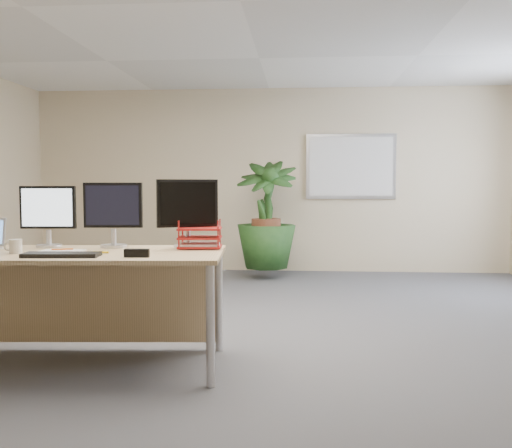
# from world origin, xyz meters

# --- Properties ---
(floor) EXTENTS (8.00, 8.00, 0.00)m
(floor) POSITION_xyz_m (0.00, 0.00, 0.00)
(floor) COLOR #434448
(floor) RESTS_ON ground
(back_wall) EXTENTS (7.00, 0.04, 2.70)m
(back_wall) POSITION_xyz_m (0.00, 4.00, 1.35)
(back_wall) COLOR #CBB68F
(back_wall) RESTS_ON floor
(ceiling) EXTENTS (7.00, 8.00, 0.02)m
(ceiling) POSITION_xyz_m (0.00, 0.00, 2.70)
(ceiling) COLOR white
(ceiling) RESTS_ON back_wall
(whiteboard) EXTENTS (1.30, 0.04, 0.95)m
(whiteboard) POSITION_xyz_m (1.20, 3.97, 1.55)
(whiteboard) COLOR #BCBDC2
(whiteboard) RESTS_ON back_wall
(desk) EXTENTS (2.19, 1.05, 0.82)m
(desk) POSITION_xyz_m (-1.15, -0.50, 0.64)
(desk) COLOR tan
(desk) RESTS_ON floor
(floor_plant) EXTENTS (0.92, 0.92, 1.50)m
(floor_plant) POSITION_xyz_m (0.00, 3.27, 0.75)
(floor_plant) COLOR #183C16
(floor_plant) RESTS_ON floor
(monitor_left) EXTENTS (0.42, 0.19, 0.46)m
(monitor_left) POSITION_xyz_m (-1.42, -0.33, 1.08)
(monitor_left) COLOR silver
(monitor_left) RESTS_ON desk
(monitor_right) EXTENTS (0.44, 0.20, 0.49)m
(monitor_right) POSITION_xyz_m (-0.93, -0.30, 1.10)
(monitor_right) COLOR silver
(monitor_right) RESTS_ON desk
(monitor_dark) EXTENTS (0.43, 0.23, 0.51)m
(monitor_dark) POSITION_xyz_m (-0.37, -0.29, 1.11)
(monitor_dark) COLOR silver
(monitor_dark) RESTS_ON desk
(keyboard) EXTENTS (0.50, 0.20, 0.03)m
(keyboard) POSITION_xyz_m (-1.09, -0.88, 0.83)
(keyboard) COLOR black
(keyboard) RESTS_ON desk
(coffee_mug) EXTENTS (0.13, 0.09, 0.10)m
(coffee_mug) POSITION_xyz_m (-1.48, -0.73, 0.87)
(coffee_mug) COLOR silver
(coffee_mug) RESTS_ON desk
(spiral_notebook) EXTENTS (0.29, 0.22, 0.01)m
(spiral_notebook) POSITION_xyz_m (-1.19, -0.67, 0.82)
(spiral_notebook) COLOR white
(spiral_notebook) RESTS_ON desk
(orange_pen) EXTENTS (0.14, 0.05, 0.01)m
(orange_pen) POSITION_xyz_m (-1.19, -0.62, 0.84)
(orange_pen) COLOR orange
(orange_pen) RESTS_ON spiral_notebook
(yellow_highlighter) EXTENTS (0.11, 0.02, 0.01)m
(yellow_highlighter) POSITION_xyz_m (-0.90, -0.67, 0.83)
(yellow_highlighter) COLOR yellow
(yellow_highlighter) RESTS_ON desk
(letter_tray) EXTENTS (0.33, 0.26, 0.15)m
(letter_tray) POSITION_xyz_m (-0.27, -0.33, 0.88)
(letter_tray) COLOR #AC1715
(letter_tray) RESTS_ON desk
(stapler) EXTENTS (0.16, 0.05, 0.05)m
(stapler) POSITION_xyz_m (-0.59, -0.86, 0.84)
(stapler) COLOR black
(stapler) RESTS_ON desk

